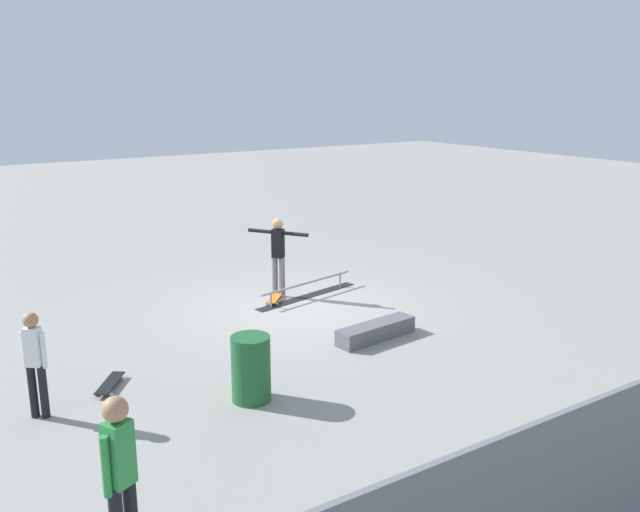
% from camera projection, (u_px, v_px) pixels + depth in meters
% --- Properties ---
extents(ground_plane, '(60.00, 60.00, 0.00)m').
position_uv_depth(ground_plane, '(295.00, 307.00, 13.75)').
color(ground_plane, gray).
extents(grind_rail, '(2.70, 0.80, 0.33)m').
position_uv_depth(grind_rail, '(307.00, 290.00, 14.39)').
color(grind_rail, black).
rests_on(grind_rail, ground_plane).
extents(skate_ledge, '(1.63, 0.56, 0.29)m').
position_uv_depth(skate_ledge, '(376.00, 331.00, 12.00)').
color(skate_ledge, '#595960').
rests_on(skate_ledge, ground_plane).
extents(skater_main, '(0.84, 1.17, 1.70)m').
position_uv_depth(skater_main, '(278.00, 251.00, 14.20)').
color(skater_main, slate).
rests_on(skater_main, ground_plane).
extents(skateboard_main, '(0.69, 0.72, 0.09)m').
position_uv_depth(skateboard_main, '(275.00, 298.00, 14.12)').
color(skateboard_main, orange).
rests_on(skateboard_main, ground_plane).
extents(bystander_green_shirt, '(0.38, 0.28, 1.74)m').
position_uv_depth(bystander_green_shirt, '(120.00, 474.00, 6.11)').
color(bystander_green_shirt, black).
rests_on(bystander_green_shirt, ground_plane).
extents(bystander_white_shirt, '(0.31, 0.26, 1.50)m').
position_uv_depth(bystander_white_shirt, '(35.00, 359.00, 9.00)').
color(bystander_white_shirt, black).
rests_on(bystander_white_shirt, ground_plane).
extents(loose_skateboard_black, '(0.63, 0.77, 0.09)m').
position_uv_depth(loose_skateboard_black, '(110.00, 383.00, 10.07)').
color(loose_skateboard_black, black).
rests_on(loose_skateboard_black, ground_plane).
extents(trash_bin, '(0.56, 0.56, 0.96)m').
position_uv_depth(trash_bin, '(251.00, 368.00, 9.60)').
color(trash_bin, '#1E592D').
rests_on(trash_bin, ground_plane).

